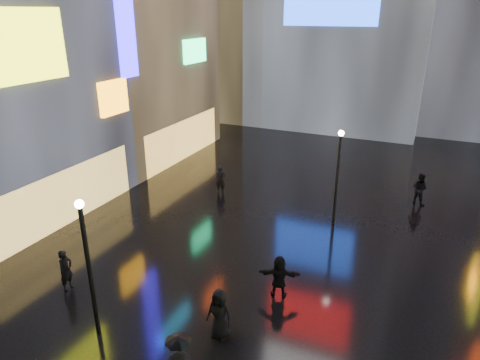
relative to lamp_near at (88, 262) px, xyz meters
The scene contains 11 objects.
ground 12.96m from the lamp_near, 72.89° to the left, with size 140.00×140.00×0.00m, color black.
building_left_far 23.27m from the lamp_near, 124.17° to the left, with size 10.28×12.00×22.00m.
lamp_near is the anchor object (origin of this frame).
lamp_far 13.11m from the lamp_near, 63.94° to the left, with size 0.30×0.30×5.20m.
pedestrian_4 4.79m from the lamp_near, 21.89° to the left, with size 0.93×0.61×1.90m, color black.
pedestrian_5 7.24m from the lamp_near, 42.07° to the left, with size 1.66×0.53×1.79m, color black.
pedestrian_6 13.31m from the lamp_near, 97.29° to the left, with size 0.63×0.41×1.72m, color black.
pedestrian_7 19.23m from the lamp_near, 59.39° to the left, with size 0.92×0.72×1.89m, color black.
umbrella_1 4.50m from the lamp_near, 16.31° to the right, with size 0.73×0.73×0.64m, color black.
umbrella_2 4.39m from the lamp_near, 21.89° to the left, with size 0.96×0.97×0.88m, color black.
pedestrian_8 3.85m from the lamp_near, 152.47° to the left, with size 0.65×0.43×1.79m, color black.
Camera 1 is at (5.91, -1.11, 10.71)m, focal length 32.00 mm.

